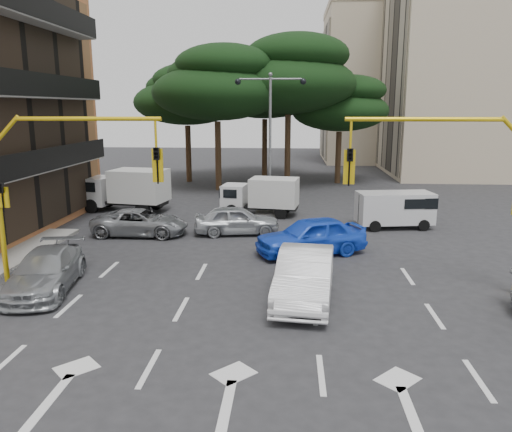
{
  "coord_description": "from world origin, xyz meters",
  "views": [
    {
      "loc": [
        1.23,
        -13.92,
        5.98
      ],
      "look_at": [
        -0.15,
        5.97,
        1.6
      ],
      "focal_mm": 35.0,
      "sensor_mm": 36.0,
      "label": 1
    }
  ],
  "objects": [
    {
      "name": "car_white_hatch",
      "position": [
        1.73,
        1.06,
        0.79
      ],
      "size": [
        2.16,
        4.93,
        1.58
      ],
      "primitive_type": "imported",
      "rotation": [
        0.0,
        0.0,
        -0.1
      ],
      "color": "white",
      "rests_on": "ground"
    },
    {
      "name": "car_silver_wagon",
      "position": [
        -6.82,
        1.29,
        0.66
      ],
      "size": [
        2.52,
        4.75,
        1.31
      ],
      "primitive_type": "imported",
      "rotation": [
        0.0,
        0.0,
        0.16
      ],
      "color": "#93969A",
      "rests_on": "ground"
    },
    {
      "name": "pine_back",
      "position": [
        -0.94,
        28.96,
        7.6
      ],
      "size": [
        9.15,
        9.15,
        10.23
      ],
      "color": "#382616",
      "rests_on": "ground"
    },
    {
      "name": "pine_left_near",
      "position": [
        -3.94,
        21.96,
        7.6
      ],
      "size": [
        9.15,
        9.15,
        10.23
      ],
      "color": "#382616",
      "rests_on": "ground"
    },
    {
      "name": "ground",
      "position": [
        0.0,
        0.0,
        0.0
      ],
      "size": [
        120.0,
        120.0,
        0.0
      ],
      "primitive_type": "plane",
      "color": "#28282B",
      "rests_on": "ground"
    },
    {
      "name": "van_white",
      "position": [
        6.48,
        11.0,
        0.92
      ],
      "size": [
        3.89,
        2.2,
        1.84
      ],
      "primitive_type": null,
      "rotation": [
        0.0,
        0.0,
        -1.42
      ],
      "color": "silver",
      "rests_on": "ground"
    },
    {
      "name": "street_lamp_center",
      "position": [
        0.0,
        16.0,
        5.43
      ],
      "size": [
        4.16,
        0.36,
        7.77
      ],
      "color": "slate",
      "rests_on": "median_strip"
    },
    {
      "name": "signal_mast_right",
      "position": [
        6.8,
        1.99,
        3.88
      ],
      "size": [
        5.79,
        0.37,
        6.0
      ],
      "color": "gold",
      "rests_on": "ground"
    },
    {
      "name": "box_truck_b",
      "position": [
        -0.41,
        13.54,
        1.06
      ],
      "size": [
        4.52,
        2.44,
        2.11
      ],
      "primitive_type": null,
      "rotation": [
        0.0,
        0.0,
        1.42
      ],
      "color": "silver",
      "rests_on": "ground"
    },
    {
      "name": "pine_center",
      "position": [
        1.06,
        23.96,
        8.3
      ],
      "size": [
        9.98,
        9.98,
        11.16
      ],
      "color": "#382616",
      "rests_on": "ground"
    },
    {
      "name": "car_blue_compact",
      "position": [
        2.11,
        6.03,
        0.78
      ],
      "size": [
        4.92,
        3.43,
        1.56
      ],
      "primitive_type": "imported",
      "rotation": [
        0.0,
        0.0,
        -1.18
      ],
      "color": "blue",
      "rests_on": "ground"
    },
    {
      "name": "car_silver_cross_a",
      "position": [
        -5.83,
        8.65,
        0.62
      ],
      "size": [
        4.45,
        2.05,
        1.24
      ],
      "primitive_type": "imported",
      "rotation": [
        0.0,
        0.0,
        1.57
      ],
      "color": "gray",
      "rests_on": "ground"
    },
    {
      "name": "pine_right",
      "position": [
        5.06,
        25.96,
        6.22
      ],
      "size": [
        7.49,
        7.49,
        8.37
      ],
      "color": "#382616",
      "rests_on": "ground"
    },
    {
      "name": "apartment_beige_far",
      "position": [
        12.95,
        44.0,
        8.35
      ],
      "size": [
        16.2,
        12.15,
        16.7
      ],
      "color": "#BFAB8F",
      "rests_on": "ground"
    },
    {
      "name": "car_silver_cross_b",
      "position": [
        -1.29,
        9.16,
        0.69
      ],
      "size": [
        4.25,
        2.23,
        1.38
      ],
      "primitive_type": "imported",
      "rotation": [
        0.0,
        0.0,
        1.72
      ],
      "color": "#A8ACB1",
      "rests_on": "ground"
    },
    {
      "name": "pine_left_far",
      "position": [
        -6.94,
        25.96,
        6.91
      ],
      "size": [
        8.32,
        8.32,
        9.3
      ],
      "color": "#382616",
      "rests_on": "ground"
    },
    {
      "name": "median_strip",
      "position": [
        0.0,
        16.0,
        0.07
      ],
      "size": [
        1.4,
        6.0,
        0.15
      ],
      "primitive_type": "cube",
      "color": "gray",
      "rests_on": "ground"
    },
    {
      "name": "signal_mast_left",
      "position": [
        -6.8,
        1.99,
        3.88
      ],
      "size": [
        5.79,
        0.37,
        6.0
      ],
      "color": "gold",
      "rests_on": "ground"
    },
    {
      "name": "box_truck_a",
      "position": [
        -8.29,
        14.0,
        1.23
      ],
      "size": [
        5.31,
        2.95,
        2.47
      ],
      "primitive_type": null,
      "rotation": [
        0.0,
        0.0,
        1.4
      ],
      "color": "silver",
      "rests_on": "ground"
    },
    {
      "name": "apartment_beige_near",
      "position": [
        19.95,
        32.0,
        9.35
      ],
      "size": [
        20.2,
        12.15,
        18.7
      ],
      "color": "#BFAB8F",
      "rests_on": "ground"
    }
  ]
}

